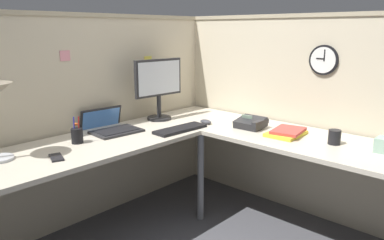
{
  "coord_description": "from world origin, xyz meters",
  "views": [
    {
      "loc": [
        -1.87,
        -1.62,
        1.46
      ],
      "look_at": [
        0.14,
        0.23,
        0.8
      ],
      "focal_mm": 35.01,
      "sensor_mm": 36.0,
      "label": 1
    }
  ],
  "objects_px": {
    "pen_cup": "(77,135)",
    "coffee_mug": "(334,137)",
    "computer_mouse": "(206,122)",
    "book_stack": "(287,132)",
    "laptop": "(110,127)",
    "wall_clock": "(324,60)",
    "keyboard": "(180,129)",
    "cell_phone": "(56,157)",
    "office_phone": "(251,123)",
    "monitor": "(159,85)"
  },
  "relations": [
    {
      "from": "computer_mouse",
      "to": "pen_cup",
      "type": "xyz_separation_m",
      "value": [
        -0.97,
        0.29,
        0.04
      ]
    },
    {
      "from": "book_stack",
      "to": "coffee_mug",
      "type": "height_order",
      "value": "coffee_mug"
    },
    {
      "from": "laptop",
      "to": "wall_clock",
      "type": "xyz_separation_m",
      "value": [
        1.12,
        -1.12,
        0.49
      ]
    },
    {
      "from": "cell_phone",
      "to": "office_phone",
      "type": "relative_size",
      "value": 0.68
    },
    {
      "from": "pen_cup",
      "to": "computer_mouse",
      "type": "bearing_deg",
      "value": -16.56
    },
    {
      "from": "pen_cup",
      "to": "office_phone",
      "type": "distance_m",
      "value": 1.27
    },
    {
      "from": "cell_phone",
      "to": "coffee_mug",
      "type": "relative_size",
      "value": 1.5
    },
    {
      "from": "keyboard",
      "to": "pen_cup",
      "type": "xyz_separation_m",
      "value": [
        -0.69,
        0.28,
        0.04
      ]
    },
    {
      "from": "laptop",
      "to": "coffee_mug",
      "type": "distance_m",
      "value": 1.59
    },
    {
      "from": "computer_mouse",
      "to": "book_stack",
      "type": "height_order",
      "value": "book_stack"
    },
    {
      "from": "wall_clock",
      "to": "cell_phone",
      "type": "bearing_deg",
      "value": 154.27
    },
    {
      "from": "coffee_mug",
      "to": "keyboard",
      "type": "bearing_deg",
      "value": 114.18
    },
    {
      "from": "laptop",
      "to": "wall_clock",
      "type": "distance_m",
      "value": 1.66
    },
    {
      "from": "office_phone",
      "to": "wall_clock",
      "type": "xyz_separation_m",
      "value": [
        0.36,
        -0.37,
        0.48
      ]
    },
    {
      "from": "keyboard",
      "to": "coffee_mug",
      "type": "bearing_deg",
      "value": -62.94
    },
    {
      "from": "computer_mouse",
      "to": "office_phone",
      "type": "xyz_separation_m",
      "value": [
        0.13,
        -0.34,
        0.02
      ]
    },
    {
      "from": "keyboard",
      "to": "wall_clock",
      "type": "relative_size",
      "value": 1.95
    },
    {
      "from": "wall_clock",
      "to": "keyboard",
      "type": "bearing_deg",
      "value": 137.12
    },
    {
      "from": "computer_mouse",
      "to": "cell_phone",
      "type": "xyz_separation_m",
      "value": [
        -1.21,
        0.11,
        -0.01
      ]
    },
    {
      "from": "computer_mouse",
      "to": "book_stack",
      "type": "xyz_separation_m",
      "value": [
        0.14,
        -0.64,
        0.0
      ]
    },
    {
      "from": "laptop",
      "to": "book_stack",
      "type": "xyz_separation_m",
      "value": [
        0.77,
        -1.05,
        -0.0
      ]
    },
    {
      "from": "wall_clock",
      "to": "computer_mouse",
      "type": "bearing_deg",
      "value": 124.75
    },
    {
      "from": "pen_cup",
      "to": "coffee_mug",
      "type": "relative_size",
      "value": 1.88
    },
    {
      "from": "laptop",
      "to": "office_phone",
      "type": "relative_size",
      "value": 1.9
    },
    {
      "from": "office_phone",
      "to": "wall_clock",
      "type": "relative_size",
      "value": 0.97
    },
    {
      "from": "monitor",
      "to": "book_stack",
      "type": "xyz_separation_m",
      "value": [
        0.29,
        -1.02,
        -0.27
      ]
    },
    {
      "from": "office_phone",
      "to": "book_stack",
      "type": "relative_size",
      "value": 0.7
    },
    {
      "from": "monitor",
      "to": "pen_cup",
      "type": "height_order",
      "value": "monitor"
    },
    {
      "from": "laptop",
      "to": "coffee_mug",
      "type": "height_order",
      "value": "laptop"
    },
    {
      "from": "computer_mouse",
      "to": "coffee_mug",
      "type": "height_order",
      "value": "coffee_mug"
    },
    {
      "from": "coffee_mug",
      "to": "cell_phone",
      "type": "bearing_deg",
      "value": 141.72
    },
    {
      "from": "monitor",
      "to": "keyboard",
      "type": "xyz_separation_m",
      "value": [
        -0.14,
        -0.38,
        -0.28
      ]
    },
    {
      "from": "monitor",
      "to": "cell_phone",
      "type": "xyz_separation_m",
      "value": [
        -1.07,
        -0.28,
        -0.29
      ]
    },
    {
      "from": "pen_cup",
      "to": "book_stack",
      "type": "height_order",
      "value": "pen_cup"
    },
    {
      "from": "monitor",
      "to": "office_phone",
      "type": "height_order",
      "value": "monitor"
    },
    {
      "from": "book_stack",
      "to": "wall_clock",
      "type": "relative_size",
      "value": 1.38
    },
    {
      "from": "wall_clock",
      "to": "coffee_mug",
      "type": "bearing_deg",
      "value": -142.25
    },
    {
      "from": "office_phone",
      "to": "pen_cup",
      "type": "bearing_deg",
      "value": 150.27
    },
    {
      "from": "pen_cup",
      "to": "coffee_mug",
      "type": "xyz_separation_m",
      "value": [
        1.13,
        -1.26,
        -0.0
      ]
    },
    {
      "from": "monitor",
      "to": "laptop",
      "type": "distance_m",
      "value": 0.55
    },
    {
      "from": "pen_cup",
      "to": "coffee_mug",
      "type": "bearing_deg",
      "value": -48.17
    },
    {
      "from": "computer_mouse",
      "to": "coffee_mug",
      "type": "bearing_deg",
      "value": -80.75
    },
    {
      "from": "keyboard",
      "to": "book_stack",
      "type": "distance_m",
      "value": 0.77
    },
    {
      "from": "keyboard",
      "to": "book_stack",
      "type": "bearing_deg",
      "value": -54.04
    },
    {
      "from": "laptop",
      "to": "book_stack",
      "type": "bearing_deg",
      "value": -53.67
    },
    {
      "from": "monitor",
      "to": "coffee_mug",
      "type": "relative_size",
      "value": 5.21
    },
    {
      "from": "keyboard",
      "to": "coffee_mug",
      "type": "distance_m",
      "value": 1.07
    },
    {
      "from": "monitor",
      "to": "office_phone",
      "type": "bearing_deg",
      "value": -69.05
    },
    {
      "from": "laptop",
      "to": "computer_mouse",
      "type": "height_order",
      "value": "laptop"
    },
    {
      "from": "office_phone",
      "to": "coffee_mug",
      "type": "relative_size",
      "value": 2.22
    }
  ]
}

